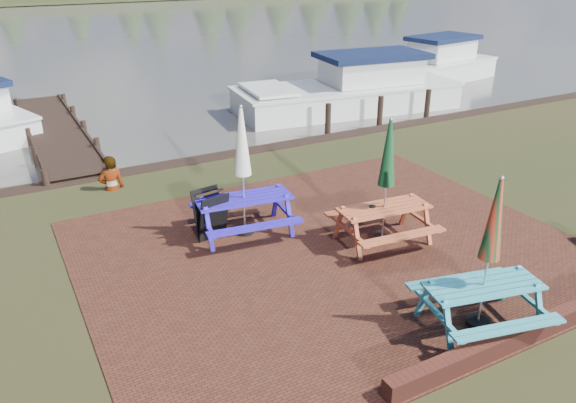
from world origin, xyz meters
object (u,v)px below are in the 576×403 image
at_px(picnic_table_blue, 244,192).
at_px(chalkboard, 211,215).
at_px(picnic_table_teal, 485,278).
at_px(jetty, 56,131).
at_px(boat_far, 431,67).
at_px(person, 108,157).
at_px(boat_near, 352,92).
at_px(picnic_table_red, 385,201).

relative_size(picnic_table_blue, chalkboard, 2.67).
height_order(picnic_table_teal, jetty, picnic_table_teal).
relative_size(boat_far, person, 4.34).
relative_size(picnic_table_blue, jetty, 0.28).
xyz_separation_m(picnic_table_blue, boat_near, (7.72, 7.54, -0.44)).
height_order(boat_near, boat_far, boat_near).
height_order(picnic_table_red, jetty, picnic_table_red).
distance_m(picnic_table_blue, boat_near, 10.80).
relative_size(picnic_table_red, jetty, 0.27).
relative_size(picnic_table_red, chalkboard, 2.53).
distance_m(picnic_table_teal, jetty, 13.94).
xyz_separation_m(picnic_table_teal, jetty, (-4.19, 13.27, -0.73)).
height_order(chalkboard, boat_near, boat_near).
bearing_deg(person, jetty, -81.15).
bearing_deg(picnic_table_red, picnic_table_teal, -91.73).
xyz_separation_m(chalkboard, jetty, (-1.72, 8.69, -0.39)).
bearing_deg(boat_near, person, 118.90).
bearing_deg(jetty, chalkboard, -78.77).
distance_m(picnic_table_red, picnic_table_blue, 2.71).
bearing_deg(boat_far, jetty, 84.47).
bearing_deg(picnic_table_blue, picnic_table_red, -29.03).
bearing_deg(chalkboard, boat_near, 31.18).
height_order(chalkboard, jetty, chalkboard).
distance_m(chalkboard, boat_far, 17.32).
distance_m(picnic_table_blue, person, 4.01).
distance_m(boat_near, person, 10.34).
relative_size(jetty, boat_far, 1.27).
height_order(picnic_table_red, chalkboard, picnic_table_red).
height_order(jetty, boat_near, boat_near).
height_order(jetty, boat_far, boat_far).
height_order(boat_near, person, boat_near).
height_order(picnic_table_blue, boat_far, picnic_table_blue).
relative_size(picnic_table_teal, boat_far, 0.34).
xyz_separation_m(chalkboard, boat_far, (14.28, 9.80, -0.06)).
xyz_separation_m(boat_near, person, (-9.55, -3.97, 0.36)).
height_order(chalkboard, person, person).
distance_m(picnic_table_teal, picnic_table_red, 2.87).
bearing_deg(picnic_table_red, jetty, 119.24).
bearing_deg(chalkboard, person, 98.70).
xyz_separation_m(picnic_table_red, boat_far, (11.45, 11.53, -0.42)).
xyz_separation_m(picnic_table_red, person, (-4.02, 5.17, -0.04)).
bearing_deg(picnic_table_teal, jetty, 120.04).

